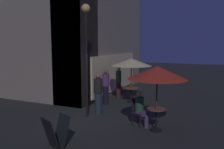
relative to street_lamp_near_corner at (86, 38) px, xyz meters
The scene contains 13 objects.
ground_plane 3.13m from the street_lamp_near_corner, 168.36° to the right, with size 60.00×60.00×0.00m, color #262825.
cafe_building 5.01m from the street_lamp_near_corner, 43.89° to the left, with size 8.30×8.34×9.84m.
street_lamp_near_corner is the anchor object (origin of this frame).
menu_sandwich_board 3.96m from the street_lamp_near_corner, 166.40° to the right, with size 0.80×0.75×0.88m.
cafe_table_0 3.93m from the street_lamp_near_corner, 97.78° to the right, with size 0.61×0.61×0.76m.
cafe_table_1 4.00m from the street_lamp_near_corner, 15.02° to the right, with size 0.75×0.75×0.74m.
patio_umbrella_0 3.16m from the street_lamp_near_corner, 97.78° to the right, with size 1.96×1.96×2.18m.
patio_umbrella_1 3.26m from the street_lamp_near_corner, 15.02° to the right, with size 2.02×2.02×2.21m.
cafe_chair_0 3.34m from the street_lamp_near_corner, 94.76° to the right, with size 0.48×0.48×0.99m.
patron_seated_0 3.35m from the street_lamp_near_corner, 95.49° to the right, with size 0.40×0.52×1.24m.
patron_standing_1 2.35m from the street_lamp_near_corner, 20.11° to the right, with size 0.35×0.35×1.68m.
patron_standing_2 3.09m from the street_lamp_near_corner, ahead, with size 0.33×0.33×1.68m.
patron_standing_3 4.23m from the street_lamp_near_corner, ahead, with size 0.30×0.30×1.70m.
Camera 1 is at (-7.54, -4.62, 2.85)m, focal length 37.12 mm.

